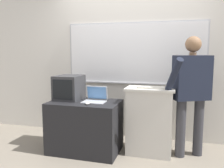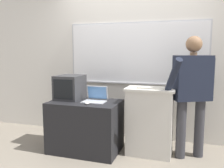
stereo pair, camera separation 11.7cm
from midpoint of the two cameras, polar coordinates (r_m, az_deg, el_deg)
The scene contains 10 objects.
ground_plane at distance 3.21m, azimuth -0.70°, elevation -18.59°, with size 30.00×30.00×0.00m, color gray.
back_wall at distance 3.97m, azimuth 3.86°, elevation 6.12°, with size 6.40×0.17×2.62m.
lectern_podium at distance 3.37m, azimuth 8.04°, elevation -8.78°, with size 0.66×0.41×0.94m.
side_desk at distance 3.48m, azimuth -7.44°, elevation -10.08°, with size 0.98×0.63×0.73m.
person_presenter at distance 3.31m, azimuth 17.60°, elevation -0.88°, with size 0.64×0.70×1.63m.
laptop at distance 3.37m, azimuth -4.96°, elevation -3.10°, with size 0.32×0.27×0.21m.
wireless_keyboard at distance 3.21m, azimuth 8.59°, elevation -0.90°, with size 0.40×0.13×0.02m.
computer_mouse_by_laptop at distance 3.18m, azimuth -6.92°, elevation -4.62°, with size 0.06×0.10×0.03m.
computer_mouse_by_keyboard at distance 3.18m, azimuth 12.47°, elevation -0.96°, with size 0.06×0.10×0.03m.
crt_monitor at distance 3.55m, azimuth -11.22°, elevation -0.83°, with size 0.36×0.42×0.35m.
Camera 1 is at (0.75, -2.78, 1.42)m, focal length 38.00 mm.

